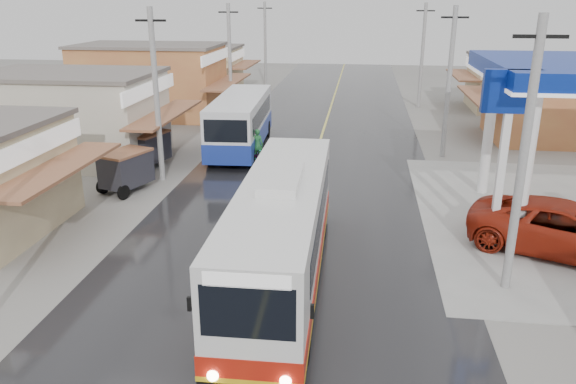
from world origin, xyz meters
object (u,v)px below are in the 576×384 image
at_px(tricycle_far, 148,147).
at_px(coach_bus, 282,232).
at_px(cyclist, 258,154).
at_px(jeepney, 566,229).
at_px(tricycle_near, 126,169).
at_px(second_bus, 241,122).

bearing_deg(tricycle_far, coach_bus, -36.59).
distance_m(coach_bus, cyclist, 12.86).
distance_m(jeepney, tricycle_near, 18.08).
distance_m(second_bus, tricycle_far, 5.69).
bearing_deg(cyclist, tricycle_near, -129.01).
bearing_deg(coach_bus, second_bus, 105.55).
bearing_deg(coach_bus, cyclist, 102.71).
relative_size(second_bus, jeepney, 1.47).
relative_size(coach_bus, tricycle_far, 4.19).
bearing_deg(tricycle_far, jeepney, -7.93).
xyz_separation_m(tricycle_near, tricycle_far, (-0.44, 3.89, -0.02)).
height_order(second_bus, tricycle_far, second_bus).
distance_m(jeepney, tricycle_far, 19.78).
distance_m(coach_bus, jeepney, 9.96).
height_order(coach_bus, jeepney, coach_bus).
bearing_deg(tricycle_near, cyclist, 61.95).
bearing_deg(tricycle_near, second_bus, 84.31).
bearing_deg(tricycle_near, coach_bus, -23.61).
distance_m(cyclist, tricycle_near, 7.07).
bearing_deg(tricycle_near, jeepney, 5.63).
bearing_deg(jeepney, coach_bus, 132.93).
relative_size(second_bus, cyclist, 4.68).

